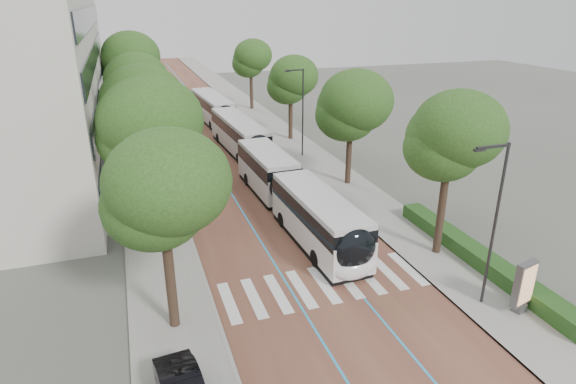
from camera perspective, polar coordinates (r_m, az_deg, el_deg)
name	(u,v)px	position (r m, az deg, el deg)	size (l,w,h in m)	color
ground	(328,296)	(24.64, 4.75, -12.17)	(160.00, 160.00, 0.00)	#51544C
road	(200,120)	(60.80, -10.42, 8.40)	(11.00, 140.00, 0.02)	brown
sidewalk_left	(136,124)	(60.21, -17.54, 7.67)	(4.00, 140.00, 0.12)	gray
sidewalk_right	(258,115)	(62.28, -3.53, 9.08)	(4.00, 140.00, 0.12)	gray
kerb_left	(153,123)	(60.27, -15.73, 7.88)	(0.20, 140.00, 0.14)	gray
kerb_right	(244,116)	(61.82, -5.24, 8.93)	(0.20, 140.00, 0.14)	gray
zebra_crossing	(324,284)	(25.46, 4.27, -10.86)	(10.55, 3.60, 0.01)	silver
lane_line_left	(187,121)	(60.60, -11.93, 8.26)	(0.12, 126.00, 0.01)	#2895CC
lane_line_right	(213,119)	(61.04, -8.93, 8.56)	(0.12, 126.00, 0.01)	#2895CC
hedge	(480,258)	(28.80, 21.80, -7.23)	(1.20, 14.00, 0.80)	#1E4718
streetlight_near	(493,214)	(23.47, 23.17, -2.41)	(1.82, 0.20, 8.00)	#2A2A2C
streetlight_far	(301,106)	(44.24, 1.55, 10.17)	(1.82, 0.20, 8.00)	#2A2A2C
lamp_post_left	(178,180)	(28.41, -12.94, 1.44)	(0.14, 0.14, 8.00)	#2A2A2C
trees_left	(134,85)	(46.79, -17.81, 12.02)	(6.46, 60.60, 10.04)	black
trees_right	(315,90)	(43.66, 3.28, 11.97)	(5.60, 46.94, 8.93)	black
lead_bus	(294,197)	(31.76, 0.77, -0.61)	(3.18, 18.48, 3.20)	black
bus_queued_0	(241,136)	(46.40, -5.64, 6.57)	(3.19, 12.52, 3.20)	silver
bus_queued_1	(213,109)	(58.79, -8.84, 9.66)	(3.35, 12.54, 3.20)	silver
ad_panel	(524,286)	(25.05, 26.16, -9.98)	(1.30, 0.63, 2.60)	#59595B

